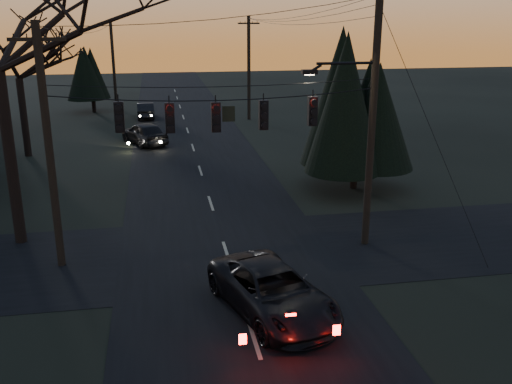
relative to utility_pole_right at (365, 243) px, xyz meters
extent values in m
cube|color=black|center=(-5.50, 10.00, 0.01)|extent=(8.00, 120.00, 0.02)
cube|color=black|center=(-5.50, 0.00, 0.01)|extent=(60.00, 7.00, 0.02)
cylinder|color=black|center=(-5.75, 0.00, 6.10)|extent=(11.50, 0.04, 0.04)
cylinder|color=black|center=(-13.41, 2.57, 3.35)|extent=(0.44, 0.44, 6.70)
cylinder|color=black|center=(2.07, 7.26, 0.80)|extent=(0.36, 0.36, 1.60)
cone|color=black|center=(2.07, 7.26, 4.21)|extent=(4.32, 4.32, 6.03)
cylinder|color=black|center=(-16.00, 17.56, 2.45)|extent=(0.44, 0.44, 4.90)
cylinder|color=black|center=(-13.40, 34.10, 0.80)|extent=(0.36, 0.36, 1.60)
cone|color=black|center=(-13.40, 34.10, 3.31)|extent=(3.76, 3.76, 4.21)
imported|color=black|center=(-4.70, -4.70, 0.72)|extent=(3.79, 5.64, 1.44)
imported|color=black|center=(-8.70, 19.67, 0.77)|extent=(3.56, 4.88, 1.55)
imported|color=black|center=(-8.70, 30.16, 0.66)|extent=(1.49, 4.03, 1.32)
camera|label=1|loc=(-7.88, -19.79, 8.70)|focal=40.00mm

